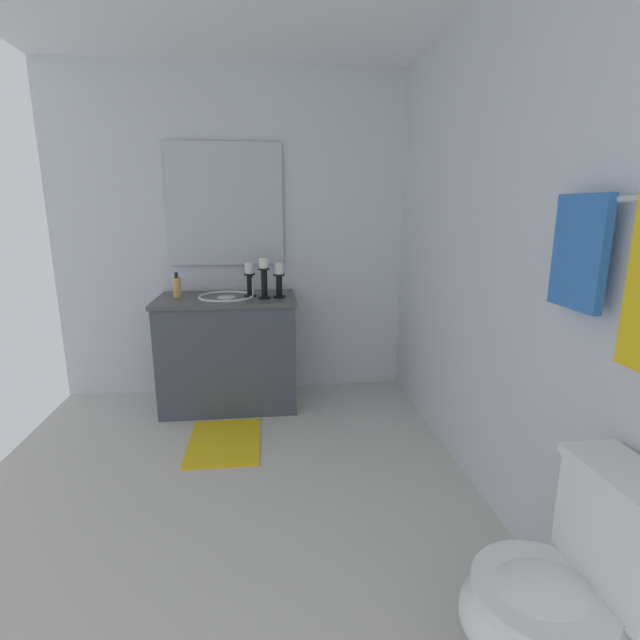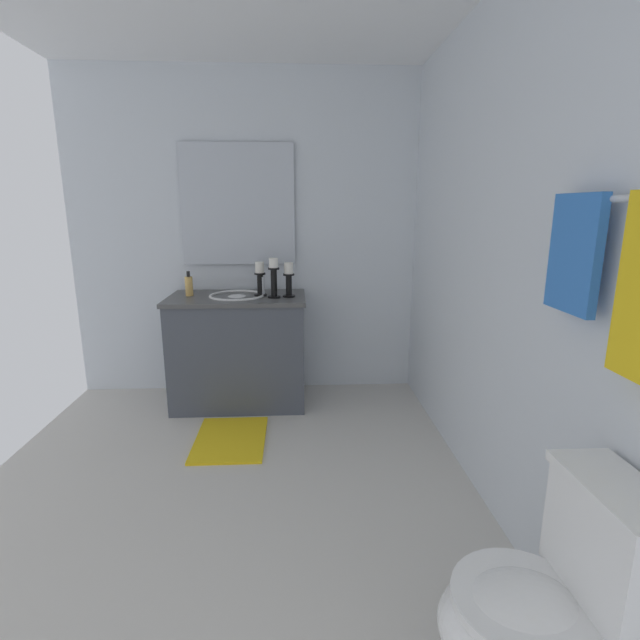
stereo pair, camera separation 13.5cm
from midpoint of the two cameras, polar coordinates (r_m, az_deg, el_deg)
floor at (r=2.61m, az=-9.89°, el=-20.72°), size 3.15×2.67×0.02m
wall_back at (r=2.39m, az=22.66°, el=7.10°), size 3.15×0.04×2.45m
wall_left at (r=3.74m, az=-7.84°, el=9.92°), size 0.04×2.67×2.45m
vanity_cabinet at (r=3.57m, az=-8.69°, el=-3.60°), size 0.58×1.00×0.82m
sink_basin at (r=3.48m, az=-8.89°, el=2.25°), size 0.40×0.40×0.24m
mirror at (r=3.69m, az=-8.86°, el=13.60°), size 0.02×0.85×0.89m
candle_holder_tall at (r=3.38m, az=-2.65°, el=4.96°), size 0.09×0.09×0.25m
candle_holder_short at (r=3.35m, az=-4.46°, el=5.20°), size 0.09×0.09×0.28m
candle_holder_mid at (r=3.44m, az=-6.15°, el=5.05°), size 0.09×0.09×0.25m
soap_bottle at (r=3.54m, az=-14.51°, el=4.04°), size 0.06×0.06×0.18m
toilet at (r=1.67m, az=28.10°, el=-28.71°), size 0.39×0.54×0.75m
towel_bar at (r=1.60m, az=34.99°, el=11.95°), size 0.68×0.02×0.02m
towel_near_vanity at (r=1.73m, az=30.40°, el=6.91°), size 0.25×0.03×0.37m
bath_mat at (r=3.14m, az=-9.53°, el=-14.02°), size 0.60×0.44×0.02m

